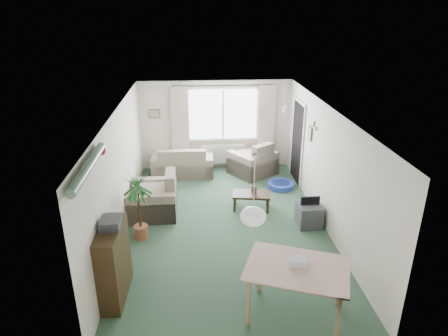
{
  "coord_description": "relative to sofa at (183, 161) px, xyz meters",
  "views": [
    {
      "loc": [
        -0.57,
        -7.07,
        4.15
      ],
      "look_at": [
        0.0,
        0.3,
        1.15
      ],
      "focal_mm": 32.0,
      "sensor_mm": 36.0,
      "label": 1
    }
  ],
  "objects": [
    {
      "name": "ground",
      "position": [
        0.9,
        -2.75,
        -0.4
      ],
      "size": [
        6.5,
        6.5,
        0.0
      ],
      "primitive_type": "plane",
      "color": "#2D4B35"
    },
    {
      "name": "window",
      "position": [
        1.1,
        0.48,
        1.1
      ],
      "size": [
        1.8,
        0.03,
        1.3
      ],
      "primitive_type": "cube",
      "color": "white"
    },
    {
      "name": "curtain_rod",
      "position": [
        1.1,
        0.4,
        1.87
      ],
      "size": [
        2.6,
        0.03,
        0.03
      ],
      "primitive_type": "cube",
      "color": "black"
    },
    {
      "name": "curtain_left",
      "position": [
        -0.05,
        0.38,
        0.87
      ],
      "size": [
        0.45,
        0.08,
        2.0
      ],
      "primitive_type": "cube",
      "color": "beige"
    },
    {
      "name": "curtain_right",
      "position": [
        2.25,
        0.38,
        0.87
      ],
      "size": [
        0.45,
        0.08,
        2.0
      ],
      "primitive_type": "cube",
      "color": "beige"
    },
    {
      "name": "radiator",
      "position": [
        1.1,
        0.44,
        0.0
      ],
      "size": [
        1.2,
        0.1,
        0.55
      ],
      "primitive_type": "cube",
      "color": "white"
    },
    {
      "name": "doorway",
      "position": [
        2.89,
        -0.55,
        0.6
      ],
      "size": [
        0.03,
        0.95,
        2.0
      ],
      "primitive_type": "cube",
      "color": "black"
    },
    {
      "name": "pendant_lamp",
      "position": [
        1.1,
        -5.05,
        1.08
      ],
      "size": [
        0.36,
        0.36,
        0.36
      ],
      "primitive_type": "sphere",
      "color": "white"
    },
    {
      "name": "tinsel_garland",
      "position": [
        -1.02,
        -5.05,
        1.88
      ],
      "size": [
        1.6,
        1.6,
        0.12
      ],
      "primitive_type": "cylinder",
      "color": "#196626"
    },
    {
      "name": "bauble_cluster_a",
      "position": [
        2.2,
        -1.85,
        1.82
      ],
      "size": [
        0.2,
        0.2,
        0.2
      ],
      "primitive_type": "sphere",
      "color": "silver"
    },
    {
      "name": "bauble_cluster_b",
      "position": [
        2.5,
        -3.05,
        1.82
      ],
      "size": [
        0.2,
        0.2,
        0.2
      ],
      "primitive_type": "sphere",
      "color": "silver"
    },
    {
      "name": "wall_picture_back",
      "position": [
        -0.7,
        0.48,
        1.15
      ],
      "size": [
        0.28,
        0.03,
        0.22
      ],
      "primitive_type": "cube",
      "color": "brown"
    },
    {
      "name": "wall_picture_right",
      "position": [
        2.88,
        -1.55,
        1.15
      ],
      "size": [
        0.03,
        0.24,
        0.3
      ],
      "primitive_type": "cube",
      "color": "brown"
    },
    {
      "name": "sofa",
      "position": [
        0.0,
        0.0,
        0.0
      ],
      "size": [
        1.6,
        0.87,
        0.79
      ],
      "primitive_type": "cube",
      "rotation": [
        0.0,
        0.0,
        3.12
      ],
      "color": "#CAAF99",
      "rests_on": "ground"
    },
    {
      "name": "armchair_corner",
      "position": [
        1.84,
        -0.05,
        0.06
      ],
      "size": [
        1.38,
        1.37,
        0.91
      ],
      "primitive_type": "cube",
      "rotation": [
        0.0,
        0.0,
        3.74
      ],
      "color": "beige",
      "rests_on": "ground"
    },
    {
      "name": "armchair_left",
      "position": [
        -0.6,
        -2.1,
        0.07
      ],
      "size": [
        1.01,
        1.06,
        0.94
      ],
      "primitive_type": "cube",
      "rotation": [
        0.0,
        0.0,
        -1.56
      ],
      "color": "beige",
      "rests_on": "ground"
    },
    {
      "name": "coffee_table",
      "position": [
        1.53,
        -2.05,
        -0.21
      ],
      "size": [
        0.87,
        0.57,
        0.37
      ],
      "primitive_type": "cube",
      "rotation": [
        0.0,
        0.0,
        -0.15
      ],
      "color": "black",
      "rests_on": "ground"
    },
    {
      "name": "photo_frame",
      "position": [
        1.59,
        -2.03,
        0.05
      ],
      "size": [
        0.12,
        0.05,
        0.16
      ],
      "primitive_type": "cube",
      "rotation": [
        0.0,
        0.0,
        -0.25
      ],
      "color": "brown",
      "rests_on": "coffee_table"
    },
    {
      "name": "bookshelf",
      "position": [
        -0.94,
        -4.73,
        0.2
      ],
      "size": [
        0.37,
        0.99,
        1.19
      ],
      "primitive_type": "cube",
      "rotation": [
        0.0,
        0.0,
        -0.05
      ],
      "color": "black",
      "rests_on": "ground"
    },
    {
      "name": "hifi_box",
      "position": [
        -0.92,
        -4.69,
        0.86
      ],
      "size": [
        0.29,
        0.36,
        0.14
      ],
      "primitive_type": "cube",
      "rotation": [
        0.0,
        0.0,
        0.02
      ],
      "color": "#343539",
      "rests_on": "bookshelf"
    },
    {
      "name": "houseplant",
      "position": [
        -0.75,
        -3.07,
        0.3
      ],
      "size": [
        0.67,
        0.67,
        1.38
      ],
      "primitive_type": "cylinder",
      "rotation": [
        0.0,
        0.0,
        0.14
      ],
      "color": "#1B4E2A",
      "rests_on": "ground"
    },
    {
      "name": "dining_table",
      "position": [
        1.69,
        -5.35,
        0.01
      ],
      "size": [
        1.51,
        1.26,
        0.81
      ],
      "primitive_type": "cube",
      "rotation": [
        0.0,
        0.0,
        -0.36
      ],
      "color": "tan",
      "rests_on": "ground"
    },
    {
      "name": "gift_box",
      "position": [
        1.71,
        -5.29,
        0.47
      ],
      "size": [
        0.28,
        0.23,
        0.12
      ],
      "primitive_type": "cube",
      "rotation": [
        0.0,
        0.0,
        -0.2
      ],
      "color": "silver",
      "rests_on": "dining_table"
    },
    {
      "name": "tv_cube",
      "position": [
        2.6,
        -2.84,
        -0.16
      ],
      "size": [
        0.46,
        0.51,
        0.46
      ],
      "primitive_type": "cube",
      "rotation": [
        0.0,
        0.0,
        0.0
      ],
      "color": "#37373C",
      "rests_on": "ground"
    },
    {
      "name": "pet_bed",
      "position": [
        2.41,
        -1.01,
        -0.33
      ],
      "size": [
        0.76,
        0.76,
        0.13
      ],
      "primitive_type": "cylinder",
      "rotation": [
        0.0,
        0.0,
        -0.18
      ],
      "color": "navy",
      "rests_on": "ground"
    }
  ]
}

